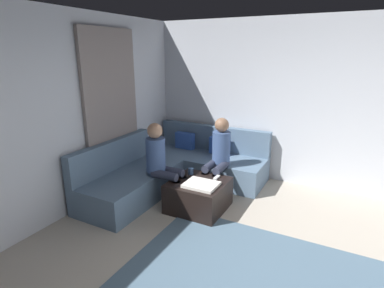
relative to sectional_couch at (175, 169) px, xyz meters
The scene contains 10 objects.
wall_back 2.57m from the sectional_couch, 27.05° to the left, with size 6.00×0.12×2.70m, color silver.
wall_left 2.33m from the sectional_couch, 114.60° to the right, with size 0.12×6.00×2.70m, color silver.
curtain_panel 1.36m from the sectional_couch, 142.74° to the right, with size 0.06×1.10×2.50m, color gray.
sectional_couch is the anchor object (origin of this frame).
ottoman 0.90m from the sectional_couch, 37.55° to the right, with size 0.76×0.76×0.42m, color black.
folded_blanket 1.07m from the sectional_couch, 39.41° to the right, with size 0.44×0.36×0.04m, color white.
coffee_mug 0.65m from the sectional_couch, 36.75° to the right, with size 0.08×0.08×0.10m, color #334C72.
game_remote 0.97m from the sectional_couch, 20.22° to the right, with size 0.05×0.15×0.02m, color white.
person_on_couch_back 0.85m from the sectional_couch, ahead, with size 0.30×0.60×1.20m.
person_on_couch_side 0.74m from the sectional_couch, 76.58° to the right, with size 0.60×0.30×1.20m.
Camera 1 is at (0.40, -2.21, 2.17)m, focal length 28.63 mm.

